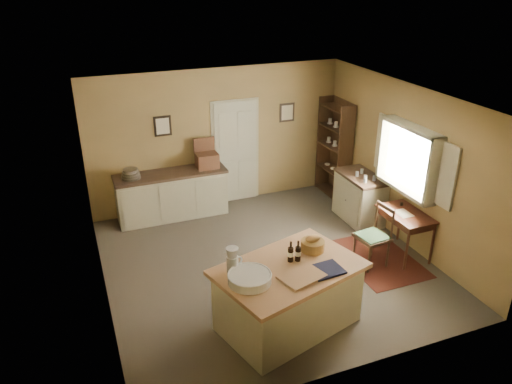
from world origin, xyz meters
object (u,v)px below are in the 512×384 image
sideboard (172,193)px  right_cabinet (360,197)px  work_island (288,295)px  writing_desk (405,218)px  desk_chair (372,237)px  shelving_unit (336,149)px

sideboard → right_cabinet: sideboard is taller
work_island → writing_desk: bearing=4.3°
desk_chair → shelving_unit: bearing=66.2°
shelving_unit → right_cabinet: bearing=-97.2°
sideboard → writing_desk: 4.23m
sideboard → writing_desk: size_ratio=2.23×
shelving_unit → desk_chair: bearing=-107.2°
desk_chair → shelving_unit: size_ratio=0.50×
work_island → right_cabinet: (2.52, 2.27, -0.02)m
work_island → sideboard: (-0.70, 3.68, -0.00)m
work_island → writing_desk: 2.70m
writing_desk → right_cabinet: size_ratio=0.89×
work_island → right_cabinet: work_island is taller
work_island → shelving_unit: bearing=36.3°
work_island → desk_chair: size_ratio=2.11×
shelving_unit → work_island: bearing=-127.6°
desk_chair → shelving_unit: (0.81, 2.62, 0.50)m
work_island → writing_desk: (2.52, 0.94, 0.19)m
sideboard → shelving_unit: 3.42m
work_island → sideboard: 3.74m
writing_desk → work_island: bearing=-159.6°
desk_chair → sideboard: bearing=125.7°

